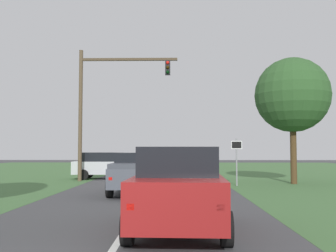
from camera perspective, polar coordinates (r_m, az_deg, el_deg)
ground_plane at (r=16.56m, az=-3.25°, el=-10.19°), size 120.00×120.00×0.00m
red_suv_near at (r=9.80m, az=1.55°, el=-8.70°), size 2.38×4.73×2.03m
pickup_truck_lead at (r=17.98m, az=-4.38°, el=-6.63°), size 2.25×5.07×1.83m
traffic_light at (r=25.68m, az=-9.12°, el=4.21°), size 6.25×0.40×8.29m
keep_moving_sign at (r=22.22m, az=9.74°, el=-4.17°), size 0.60×0.09×2.57m
oak_tree_right at (r=24.48m, az=17.29°, el=4.20°), size 4.34×4.34×7.33m
crossing_suv_far at (r=27.37m, az=-8.91°, el=-5.52°), size 4.35×2.17×1.78m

